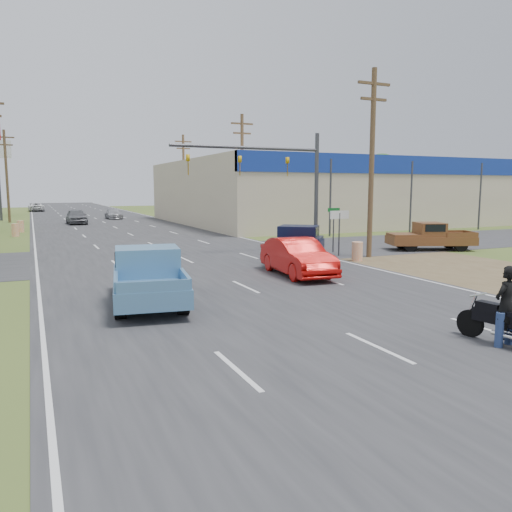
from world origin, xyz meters
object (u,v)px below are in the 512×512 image
rider (506,308)px  navy_pickup (299,243)px  red_convertible (297,257)px  distant_car_silver (114,214)px  blue_pickup (148,275)px  distant_car_white (36,207)px  distant_car_grey (76,217)px  brown_pickup (429,236)px  motorcycle (507,326)px

rider → navy_pickup: (2.51, 14.57, -0.01)m
red_convertible → distant_car_silver: size_ratio=1.13×
blue_pickup → distant_car_white: blue_pickup is taller
navy_pickup → distant_car_grey: navy_pickup is taller
red_convertible → distant_car_silver: (-1.09, 44.63, -0.18)m
red_convertible → brown_pickup: 12.52m
blue_pickup → distant_car_silver: bearing=91.6°
distant_car_grey → distant_car_silver: size_ratio=1.09×
rider → distant_car_silver: rider is taller
rider → distant_car_silver: 55.21m
distant_car_grey → distant_car_silver: (4.95, 7.77, -0.17)m
rider → blue_pickup: bearing=-58.4°
red_convertible → blue_pickup: bearing=-155.1°
distant_car_grey → distant_car_white: 33.64m
brown_pickup → distant_car_white: size_ratio=1.08×
red_convertible → rider: size_ratio=2.62×
navy_pickup → distant_car_white: size_ratio=1.11×
red_convertible → navy_pickup: size_ratio=0.87×
rider → distant_car_silver: (-0.87, 55.21, -0.30)m
distant_car_silver → red_convertible: bearing=-89.1°
navy_pickup → rider: bearing=-61.3°
navy_pickup → brown_pickup: navy_pickup is taller
motorcycle → distant_car_silver: (-0.88, 55.27, 0.11)m
motorcycle → brown_pickup: brown_pickup is taller
blue_pickup → distant_car_grey: (0.95, 39.42, -0.14)m
blue_pickup → distant_car_silver: (5.90, 47.20, -0.32)m
blue_pickup → brown_pickup: bearing=29.7°
motorcycle → distant_car_grey: distant_car_grey is taller
brown_pickup → distant_car_grey: brown_pickup is taller
motorcycle → distant_car_silver: size_ratio=0.53×
blue_pickup → distant_car_white: (-2.56, 72.88, -0.23)m
red_convertible → distant_car_white: bearing=102.6°
distant_car_silver → navy_pickup: bearing=-85.8°
navy_pickup → distant_car_grey: (-8.32, 32.86, -0.12)m
motorcycle → rider: 0.42m
navy_pickup → distant_car_silver: size_ratio=1.31×
brown_pickup → distant_car_grey: 36.81m
distant_car_silver → rider: bearing=-89.6°
motorcycle → brown_pickup: 19.30m
distant_car_grey → blue_pickup: bearing=-93.2°
distant_car_silver → distant_car_grey: bearing=-123.0°
navy_pickup → red_convertible: bearing=-81.3°
distant_car_grey → rider: bearing=-84.9°
motorcycle → distant_car_silver: bearing=82.4°
navy_pickup → motorcycle: bearing=-61.2°
brown_pickup → distant_car_grey: bearing=50.4°
rider → distant_car_white: bearing=-92.0°
blue_pickup → distant_car_white: bearing=100.8°
navy_pickup → distant_car_white: 67.37m
motorcycle → distant_car_grey: 47.85m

